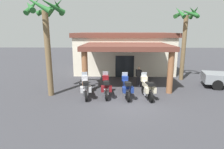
{
  "coord_description": "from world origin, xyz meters",
  "views": [
    {
      "loc": [
        -0.95,
        -11.09,
        4.46
      ],
      "look_at": [
        -1.18,
        2.8,
        1.2
      ],
      "focal_mm": 29.99,
      "sensor_mm": 36.0,
      "label": 1
    }
  ],
  "objects_px": {
    "motorcycle_silver": "(85,87)",
    "motorcycle_cream": "(147,88)",
    "motel_building": "(124,51)",
    "palm_tree_near_portico": "(185,27)",
    "palm_tree_roadside": "(46,24)",
    "pedestrian": "(139,75)",
    "motorcycle_maroon": "(106,87)",
    "motorcycle_blue": "(126,88)"
  },
  "relations": [
    {
      "from": "motel_building",
      "to": "motorcycle_blue",
      "type": "bearing_deg",
      "value": -90.69
    },
    {
      "from": "pedestrian",
      "to": "palm_tree_near_portico",
      "type": "xyz_separation_m",
      "value": [
        4.28,
        2.48,
        3.78
      ]
    },
    {
      "from": "motorcycle_maroon",
      "to": "palm_tree_near_portico",
      "type": "bearing_deg",
      "value": -60.09
    },
    {
      "from": "motorcycle_maroon",
      "to": "pedestrian",
      "type": "bearing_deg",
      "value": -52.87
    },
    {
      "from": "motorcycle_cream",
      "to": "palm_tree_roadside",
      "type": "xyz_separation_m",
      "value": [
        -6.68,
        0.5,
        4.18
      ]
    },
    {
      "from": "motorcycle_silver",
      "to": "motorcycle_cream",
      "type": "bearing_deg",
      "value": -102.69
    },
    {
      "from": "motorcycle_maroon",
      "to": "motorcycle_blue",
      "type": "height_order",
      "value": "same"
    },
    {
      "from": "palm_tree_roadside",
      "to": "motorcycle_cream",
      "type": "bearing_deg",
      "value": -4.32
    },
    {
      "from": "motorcycle_maroon",
      "to": "motorcycle_blue",
      "type": "bearing_deg",
      "value": -103.19
    },
    {
      "from": "motorcycle_maroon",
      "to": "motorcycle_blue",
      "type": "relative_size",
      "value": 1.0
    },
    {
      "from": "palm_tree_near_portico",
      "to": "motorcycle_cream",
      "type": "bearing_deg",
      "value": -128.58
    },
    {
      "from": "pedestrian",
      "to": "palm_tree_roadside",
      "type": "bearing_deg",
      "value": -39.2
    },
    {
      "from": "motel_building",
      "to": "motorcycle_silver",
      "type": "xyz_separation_m",
      "value": [
        -2.99,
        -8.98,
        -1.49
      ]
    },
    {
      "from": "motorcycle_maroon",
      "to": "motorcycle_cream",
      "type": "xyz_separation_m",
      "value": [
        2.79,
        -0.26,
        0.0
      ]
    },
    {
      "from": "motorcycle_maroon",
      "to": "pedestrian",
      "type": "height_order",
      "value": "pedestrian"
    },
    {
      "from": "motorcycle_silver",
      "to": "palm_tree_near_portico",
      "type": "bearing_deg",
      "value": -70.37
    },
    {
      "from": "motorcycle_silver",
      "to": "pedestrian",
      "type": "xyz_separation_m",
      "value": [
        3.91,
        2.44,
        0.28
      ]
    },
    {
      "from": "motel_building",
      "to": "pedestrian",
      "type": "bearing_deg",
      "value": -81.44
    },
    {
      "from": "motorcycle_cream",
      "to": "motorcycle_maroon",
      "type": "bearing_deg",
      "value": 76.23
    },
    {
      "from": "motorcycle_maroon",
      "to": "pedestrian",
      "type": "relative_size",
      "value": 1.31
    },
    {
      "from": "motorcycle_cream",
      "to": "palm_tree_near_portico",
      "type": "relative_size",
      "value": 0.33
    },
    {
      "from": "motorcycle_silver",
      "to": "motorcycle_cream",
      "type": "xyz_separation_m",
      "value": [
        4.19,
        -0.1,
        0.0
      ]
    },
    {
      "from": "motel_building",
      "to": "palm_tree_near_portico",
      "type": "bearing_deg",
      "value": -37.5
    },
    {
      "from": "motel_building",
      "to": "palm_tree_near_portico",
      "type": "distance_m",
      "value": 7.09
    },
    {
      "from": "motorcycle_blue",
      "to": "palm_tree_near_portico",
      "type": "bearing_deg",
      "value": -52.86
    },
    {
      "from": "motel_building",
      "to": "pedestrian",
      "type": "xyz_separation_m",
      "value": [
        0.92,
        -6.55,
        -1.21
      ]
    },
    {
      "from": "motorcycle_blue",
      "to": "palm_tree_roadside",
      "type": "relative_size",
      "value": 0.33
    },
    {
      "from": "pedestrian",
      "to": "motorcycle_silver",
      "type": "bearing_deg",
      "value": -24.83
    },
    {
      "from": "palm_tree_roadside",
      "to": "motorcycle_maroon",
      "type": "bearing_deg",
      "value": -3.64
    },
    {
      "from": "motorcycle_blue",
      "to": "pedestrian",
      "type": "xyz_separation_m",
      "value": [
        1.12,
        2.48,
        0.28
      ]
    },
    {
      "from": "motorcycle_blue",
      "to": "motorcycle_cream",
      "type": "relative_size",
      "value": 1.0
    },
    {
      "from": "motorcycle_silver",
      "to": "motorcycle_blue",
      "type": "bearing_deg",
      "value": -102.15
    },
    {
      "from": "motorcycle_blue",
      "to": "palm_tree_near_portico",
      "type": "distance_m",
      "value": 8.38
    },
    {
      "from": "motel_building",
      "to": "pedestrian",
      "type": "distance_m",
      "value": 6.72
    },
    {
      "from": "motorcycle_silver",
      "to": "palm_tree_roadside",
      "type": "height_order",
      "value": "palm_tree_roadside"
    },
    {
      "from": "motorcycle_silver",
      "to": "motorcycle_blue",
      "type": "distance_m",
      "value": 2.79
    },
    {
      "from": "palm_tree_near_portico",
      "to": "motel_building",
      "type": "bearing_deg",
      "value": 141.94
    },
    {
      "from": "motorcycle_maroon",
      "to": "motorcycle_cream",
      "type": "relative_size",
      "value": 1.0
    },
    {
      "from": "pedestrian",
      "to": "palm_tree_roadside",
      "type": "relative_size",
      "value": 0.25
    },
    {
      "from": "motorcycle_maroon",
      "to": "palm_tree_roadside",
      "type": "bearing_deg",
      "value": 81.26
    },
    {
      "from": "motorcycle_cream",
      "to": "pedestrian",
      "type": "bearing_deg",
      "value": -2.25
    },
    {
      "from": "motorcycle_blue",
      "to": "palm_tree_roadside",
      "type": "xyz_separation_m",
      "value": [
        -5.29,
        0.45,
        4.18
      ]
    }
  ]
}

